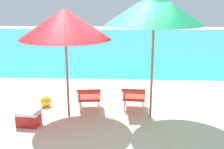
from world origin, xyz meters
The scene contains 8 objects.
ground_plane centered at (0.00, 4.00, 0.00)m, with size 40.00×40.00×0.00m, color beige.
ocean_band centered at (0.00, 11.81, 0.00)m, with size 40.00×18.00×0.01m, color #28B2B7.
lounge_chair_left centered at (-0.50, 0.02, 0.40)m, with size 0.63×0.93×0.68m.
lounge_chair_right centered at (0.54, 0.10, 0.40)m, with size 0.58×0.90×0.68m.
beach_umbrella_left centered at (-0.93, -0.28, 2.07)m, with size 2.66×2.67×2.40m.
beach_umbrella_right centered at (0.90, -0.27, 2.37)m, with size 2.71×2.72×2.71m.
beach_ball centered at (-1.62, 0.27, 0.14)m, with size 0.27×0.27×0.27m, color yellow.
cooler_box centered at (-1.66, -0.81, 0.16)m, with size 0.49×0.36×0.32m.
Camera 1 is at (0.34, -5.89, 2.47)m, focal length 43.25 mm.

